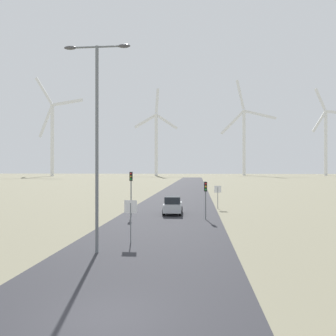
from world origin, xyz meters
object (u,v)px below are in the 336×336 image
object	(u,v)px
stop_sign_far	(218,193)
wind_turbine_center	(244,135)
streetlamp	(97,124)
car_approaching	(173,205)
wind_turbine_left	(156,138)
wind_turbine_right	(326,136)
traffic_light_post_near_right	(206,192)
stop_sign_near	(131,213)
wind_turbine_far_left	(52,131)
traffic_light_post_near_left	(131,184)

from	to	relation	value
stop_sign_far	wind_turbine_center	xyz separation A→B (m)	(30.87, 200.56, 27.36)
streetlamp	car_approaching	distance (m)	17.31
wind_turbine_left	wind_turbine_right	bearing A→B (deg)	5.48
traffic_light_post_near_right	car_approaching	xyz separation A→B (m)	(-3.29, 3.29, -1.65)
stop_sign_near	stop_sign_far	xyz separation A→B (m)	(6.52, 18.33, -0.00)
car_approaching	wind_turbine_left	size ratio (longest dim) A/B	0.07
stop_sign_far	wind_turbine_far_left	world-z (taller)	wind_turbine_far_left
streetlamp	stop_sign_far	world-z (taller)	streetlamp
traffic_light_post_near_right	wind_turbine_right	world-z (taller)	wind_turbine_right
stop_sign_near	wind_turbine_left	size ratio (longest dim) A/B	0.04
streetlamp	wind_turbine_center	distance (m)	225.80
stop_sign_near	wind_turbine_far_left	bearing A→B (deg)	116.02
stop_sign_far	wind_turbine_far_left	size ratio (longest dim) A/B	0.04
stop_sign_near	traffic_light_post_near_left	world-z (taller)	traffic_light_post_near_left
streetlamp	traffic_light_post_near_left	bearing A→B (deg)	94.04
wind_turbine_center	traffic_light_post_near_left	bearing A→B (deg)	-100.88
stop_sign_far	wind_turbine_right	xyz separation A→B (m)	(86.01, 196.77, 25.40)
wind_turbine_far_left	wind_turbine_right	distance (m)	184.45
wind_turbine_center	stop_sign_near	bearing A→B (deg)	-99.69
wind_turbine_far_left	wind_turbine_right	size ratio (longest dim) A/B	1.08
stop_sign_far	traffic_light_post_near_left	world-z (taller)	traffic_light_post_near_left
car_approaching	wind_turbine_right	world-z (taller)	wind_turbine_right
wind_turbine_far_left	wind_turbine_right	bearing A→B (deg)	10.26
streetlamp	traffic_light_post_near_right	bearing A→B (deg)	63.34
stop_sign_near	car_approaching	xyz separation A→B (m)	(1.63, 13.40, -0.98)
stop_sign_far	wind_turbine_center	size ratio (longest dim) A/B	0.04
car_approaching	wind_turbine_far_left	xyz separation A→B (m)	(-90.59, 168.84, 27.89)
stop_sign_near	traffic_light_post_near_right	size ratio (longest dim) A/B	0.78
traffic_light_post_near_left	car_approaching	xyz separation A→B (m)	(4.03, 1.64, -2.28)
streetlamp	stop_sign_far	size ratio (longest dim) A/B	4.28
streetlamp	wind_turbine_right	size ratio (longest dim) A/B	0.19
wind_turbine_center	traffic_light_post_near_right	bearing A→B (deg)	-98.84
streetlamp	car_approaching	bearing A→B (deg)	79.20
traffic_light_post_near_left	wind_turbine_center	distance (m)	212.51
stop_sign_far	wind_turbine_far_left	xyz separation A→B (m)	(-95.48, 163.91, 26.91)
traffic_light_post_near_right	wind_turbine_center	xyz separation A→B (m)	(32.48, 208.77, 26.69)
car_approaching	wind_turbine_left	bearing A→B (deg)	97.77
wind_turbine_left	wind_turbine_center	xyz separation A→B (m)	(61.77, 15.01, 3.13)
stop_sign_far	wind_turbine_right	world-z (taller)	wind_turbine_right
car_approaching	wind_turbine_left	world-z (taller)	wind_turbine_left
wind_turbine_right	wind_turbine_center	bearing A→B (deg)	176.07
stop_sign_far	streetlamp	bearing A→B (deg)	-110.87
streetlamp	car_approaching	xyz separation A→B (m)	(3.02, 15.86, -6.24)
stop_sign_near	traffic_light_post_near_right	bearing A→B (deg)	64.09
stop_sign_near	stop_sign_far	world-z (taller)	same
traffic_light_post_near_left	traffic_light_post_near_right	xyz separation A→B (m)	(7.32, -1.65, -0.63)
traffic_light_post_near_right	traffic_light_post_near_left	bearing A→B (deg)	167.32
traffic_light_post_near_right	car_approaching	distance (m)	4.93
wind_turbine_left	wind_turbine_right	xyz separation A→B (m)	(116.91, 11.22, 1.17)
traffic_light_post_near_right	wind_turbine_center	bearing A→B (deg)	81.16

